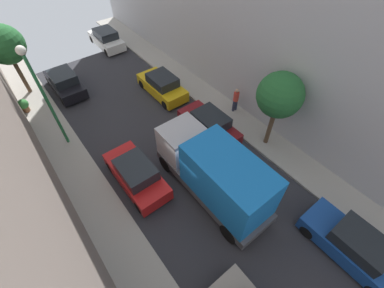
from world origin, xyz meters
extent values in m
plane|color=#2D2D33|center=(0.00, 0.00, 0.00)|extent=(32.00, 32.00, 0.00)
cube|color=#A8A399|center=(-5.00, 0.00, 0.07)|extent=(2.00, 44.00, 0.15)
cube|color=#A8A399|center=(5.00, 0.00, 0.07)|extent=(2.00, 44.00, 0.15)
cylinder|color=black|center=(-1.92, -5.20, 0.32)|extent=(0.22, 0.64, 0.64)
cube|color=red|center=(-2.70, 1.75, 0.55)|extent=(1.76, 4.20, 0.76)
cube|color=#1E2328|center=(-2.70, 1.60, 1.25)|extent=(1.56, 2.10, 0.64)
cylinder|color=black|center=(-3.48, 3.30, 0.32)|extent=(0.22, 0.64, 0.64)
cylinder|color=black|center=(-1.92, 3.30, 0.32)|extent=(0.22, 0.64, 0.64)
cylinder|color=black|center=(-3.48, 0.20, 0.32)|extent=(0.22, 0.64, 0.64)
cylinder|color=black|center=(-1.92, 0.20, 0.32)|extent=(0.22, 0.64, 0.64)
cube|color=black|center=(-2.70, 12.19, 0.55)|extent=(1.76, 4.20, 0.76)
cube|color=#1E2328|center=(-2.70, 12.04, 1.25)|extent=(1.56, 2.10, 0.64)
cylinder|color=black|center=(-3.48, 13.74, 0.32)|extent=(0.22, 0.64, 0.64)
cylinder|color=black|center=(-1.92, 13.74, 0.32)|extent=(0.22, 0.64, 0.64)
cylinder|color=black|center=(-3.48, 10.64, 0.32)|extent=(0.22, 0.64, 0.64)
cylinder|color=black|center=(-1.92, 10.64, 0.32)|extent=(0.22, 0.64, 0.64)
cube|color=#194799|center=(2.70, -7.14, 0.55)|extent=(1.76, 4.20, 0.76)
cube|color=#1E2328|center=(2.70, -7.29, 1.25)|extent=(1.56, 2.10, 0.64)
cylinder|color=black|center=(1.92, -5.59, 0.32)|extent=(0.22, 0.64, 0.64)
cylinder|color=black|center=(3.48, -5.59, 0.32)|extent=(0.22, 0.64, 0.64)
cube|color=maroon|center=(2.70, 2.24, 0.55)|extent=(1.76, 4.20, 0.76)
cube|color=#1E2328|center=(2.70, 2.09, 1.25)|extent=(1.56, 2.10, 0.64)
cylinder|color=black|center=(1.92, 3.79, 0.32)|extent=(0.22, 0.64, 0.64)
cylinder|color=black|center=(3.48, 3.79, 0.32)|extent=(0.22, 0.64, 0.64)
cylinder|color=black|center=(1.92, 0.69, 0.32)|extent=(0.22, 0.64, 0.64)
cylinder|color=black|center=(3.48, 0.69, 0.32)|extent=(0.22, 0.64, 0.64)
cube|color=gold|center=(2.70, 7.45, 0.55)|extent=(1.76, 4.20, 0.76)
cube|color=#1E2328|center=(2.70, 7.30, 1.25)|extent=(1.56, 2.10, 0.64)
cylinder|color=black|center=(1.92, 9.00, 0.32)|extent=(0.22, 0.64, 0.64)
cylinder|color=black|center=(3.48, 9.00, 0.32)|extent=(0.22, 0.64, 0.64)
cylinder|color=black|center=(1.92, 5.90, 0.32)|extent=(0.22, 0.64, 0.64)
cylinder|color=black|center=(3.48, 5.90, 0.32)|extent=(0.22, 0.64, 0.64)
cube|color=white|center=(2.70, 16.58, 0.55)|extent=(1.76, 4.20, 0.76)
cube|color=#1E2328|center=(2.70, 16.43, 1.25)|extent=(1.56, 2.10, 0.64)
cylinder|color=black|center=(1.92, 18.13, 0.32)|extent=(0.22, 0.64, 0.64)
cylinder|color=black|center=(3.48, 18.13, 0.32)|extent=(0.22, 0.64, 0.64)
cylinder|color=black|center=(1.92, 15.03, 0.32)|extent=(0.22, 0.64, 0.64)
cylinder|color=black|center=(3.48, 15.03, 0.32)|extent=(0.22, 0.64, 0.64)
cube|color=#4C4C51|center=(0.00, -1.08, 0.73)|extent=(2.20, 6.60, 0.50)
cube|color=#B7B7BC|center=(0.00, 1.32, 1.83)|extent=(2.10, 1.80, 1.70)
cube|color=blue|center=(0.00, -2.08, 2.18)|extent=(2.24, 4.20, 2.40)
cylinder|color=black|center=(-0.98, 1.52, 0.48)|extent=(0.30, 0.96, 0.96)
cylinder|color=black|center=(0.98, 1.52, 0.48)|extent=(0.30, 0.96, 0.96)
cylinder|color=black|center=(-0.98, -3.48, 0.48)|extent=(0.30, 0.96, 0.96)
cylinder|color=black|center=(0.98, -3.48, 0.48)|extent=(0.30, 0.96, 0.96)
cylinder|color=#2D334C|center=(5.31, 2.71, 0.56)|extent=(0.18, 0.18, 0.82)
cylinder|color=#2D334C|center=(5.53, 2.71, 0.56)|extent=(0.18, 0.18, 0.82)
cylinder|color=#D83F33|center=(5.42, 2.71, 1.29)|extent=(0.36, 0.36, 0.64)
sphere|color=tan|center=(5.42, 2.71, 1.75)|extent=(0.24, 0.24, 0.24)
cylinder|color=brown|center=(-4.98, 13.54, 1.50)|extent=(0.27, 0.27, 2.69)
sphere|color=#23602D|center=(-4.98, 13.54, 3.78)|extent=(2.50, 2.50, 2.50)
cylinder|color=brown|center=(4.86, -0.60, 1.45)|extent=(0.26, 0.26, 2.60)
sphere|color=#23602D|center=(4.86, -0.60, 3.65)|extent=(2.41, 2.41, 2.41)
cylinder|color=brown|center=(-5.78, 11.37, 0.32)|extent=(0.44, 0.44, 0.34)
sphere|color=#38843D|center=(-5.78, 11.37, 0.75)|extent=(0.66, 0.66, 0.66)
cylinder|color=#26723F|center=(-4.60, 6.83, 3.00)|extent=(0.16, 0.16, 5.70)
sphere|color=white|center=(-4.60, 6.83, 6.07)|extent=(0.44, 0.44, 0.44)
camera|label=1|loc=(-5.26, -6.24, 11.75)|focal=24.22mm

